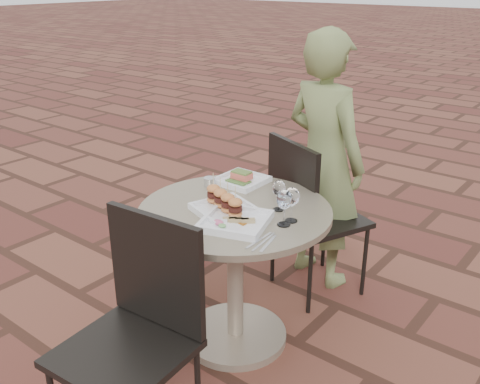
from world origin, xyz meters
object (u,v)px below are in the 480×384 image
Objects in this scene: diner at (324,161)px; plate_sliders at (224,204)px; chair_far at (307,206)px; plate_tuna at (235,221)px; chair_near at (139,318)px; cafe_table at (235,255)px; plate_salmon at (241,179)px.

diner is 4.74× the size of plate_sliders.
plate_tuna is (0.07, -0.72, 0.20)m from chair_far.
chair_near is at bearing 105.59° from diner.
plate_tuna is at bearing 118.77° from chair_far.
diner reaches higher than plate_sliders.
cafe_table is 0.59m from chair_far.
plate_tuna is at bearing -54.87° from plate_salmon.
diner is 0.88m from plate_sliders.
chair_near reaches higher than plate_sliders.
cafe_table is 0.31m from plate_tuna.
plate_tuna is (0.12, -0.07, -0.02)m from plate_sliders.
cafe_table is 2.87× the size of plate_sliders.
chair_far is 0.75m from plate_tuna.
plate_sliders is at bearing 94.78° from chair_near.
diner reaches higher than cafe_table.
plate_salmon is 0.74× the size of plate_sliders.
plate_sliders is (-0.10, 0.62, 0.22)m from chair_near.
plate_salmon is at bearing 116.29° from plate_sliders.
plate_salmon is at bearing 83.40° from diner.
plate_sliders is 0.91× the size of plate_tuna.
plate_salmon is 0.67× the size of plate_tuna.
cafe_table is 0.85m from diner.
diner is (0.00, 0.81, 0.26)m from cafe_table.
plate_salmon is (-0.22, -0.31, 0.20)m from chair_far.
plate_sliders reaches higher than plate_tuna.
chair_far is (0.04, 0.59, 0.07)m from cafe_table.
plate_sliders is at bearing 108.78° from chair_far.
plate_tuna is at bearing -50.69° from cafe_table.
chair_far is 1.27m from chair_near.
diner is 0.95m from plate_tuna.
diner reaches higher than plate_tuna.
plate_salmon is (-0.18, 0.28, 0.26)m from cafe_table.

